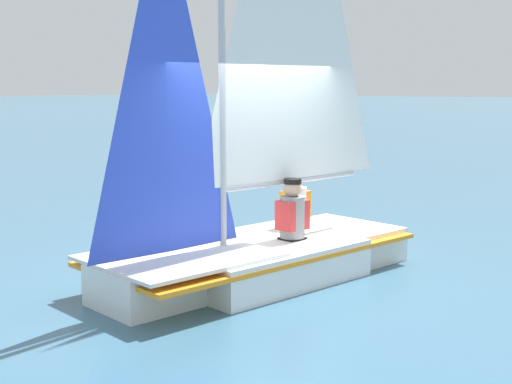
{
  "coord_description": "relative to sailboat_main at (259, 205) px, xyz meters",
  "views": [
    {
      "loc": [
        6.42,
        5.11,
        2.26
      ],
      "look_at": [
        0.0,
        0.0,
        1.03
      ],
      "focal_mm": 50.0,
      "sensor_mm": 36.0,
      "label": 1
    }
  ],
  "objects": [
    {
      "name": "sailor_helm",
      "position": [
        -0.36,
        0.22,
        -0.25
      ],
      "size": [
        0.37,
        0.34,
        1.16
      ],
      "rotation": [
        0.0,
        0.0,
        6.13
      ],
      "color": "black",
      "rests_on": "ground_plane"
    },
    {
      "name": "sailboat_main",
      "position": [
        0.0,
        0.0,
        0.0
      ],
      "size": [
        4.24,
        2.25,
        6.18
      ],
      "rotation": [
        0.0,
        0.0,
        6.13
      ],
      "color": "white",
      "rests_on": "ground_plane"
    },
    {
      "name": "sailor_crew",
      "position": [
        -1.0,
        -0.2,
        -0.26
      ],
      "size": [
        0.37,
        0.34,
        1.16
      ],
      "rotation": [
        0.0,
        0.0,
        6.13
      ],
      "color": "black",
      "rests_on": "ground_plane"
    },
    {
      "name": "ground_plane",
      "position": [
        0.05,
        -0.01,
        -0.88
      ],
      "size": [
        260.0,
        260.0,
        0.0
      ],
      "primitive_type": "plane",
      "color": "#38607A"
    }
  ]
}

